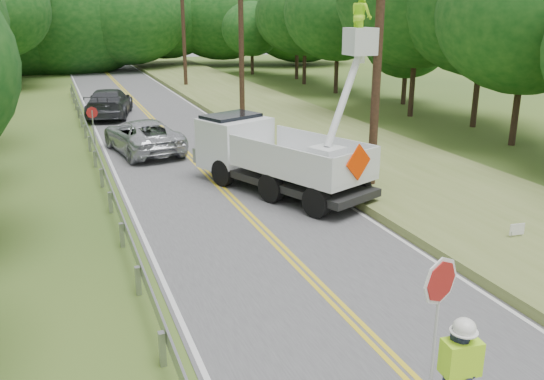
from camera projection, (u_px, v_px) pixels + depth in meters
name	position (u px, v px, depth m)	size (l,w,h in m)	color
ground	(381.00, 349.00, 11.31)	(140.00, 140.00, 0.00)	#365423
road	(203.00, 170.00, 23.77)	(7.20, 96.00, 0.03)	#4C4B4E
guardrail	(99.00, 160.00, 23.04)	(0.18, 48.00, 0.77)	#96979C
utility_poles	(288.00, 33.00, 26.56)	(1.60, 43.30, 10.00)	black
tall_grass_verge	(355.00, 152.00, 26.15)	(7.00, 96.00, 0.30)	olive
treeline_right	(415.00, 11.00, 34.52)	(10.97, 52.90, 11.52)	#332319
treeline_horizon	(87.00, 16.00, 59.29)	(56.55, 14.74, 12.75)	#0E3F11
flagger	(458.00, 373.00, 8.77)	(1.16, 0.51, 3.03)	#191E33
bucket_truck	(268.00, 146.00, 21.04)	(5.30, 7.47, 6.95)	black
suv_silver	(143.00, 136.00, 26.39)	(2.54, 5.50, 1.53)	silver
suv_darkgrey	(109.00, 103.00, 35.00)	(2.37, 5.83, 1.69)	#393B40
stop_sign_permanent	(93.00, 126.00, 24.78)	(0.50, 0.11, 2.36)	#96979C
yard_sign	(517.00, 230.00, 16.02)	(0.47, 0.07, 0.68)	white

